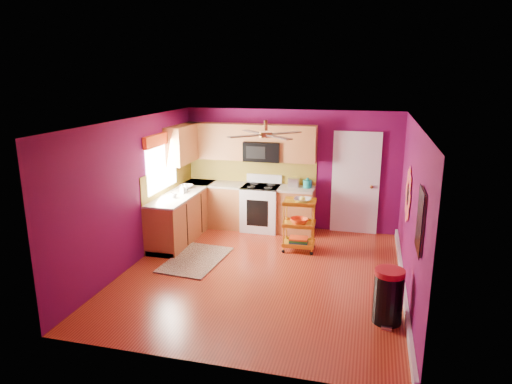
# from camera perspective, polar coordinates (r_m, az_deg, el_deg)

# --- Properties ---
(ground) EXTENTS (5.00, 5.00, 0.00)m
(ground) POSITION_cam_1_polar(r_m,az_deg,el_deg) (7.65, 0.79, -10.18)
(ground) COLOR maroon
(ground) RESTS_ON ground
(room_envelope) EXTENTS (4.54, 5.04, 2.52)m
(room_envelope) POSITION_cam_1_polar(r_m,az_deg,el_deg) (7.12, 1.04, 1.82)
(room_envelope) COLOR #5F0A44
(room_envelope) RESTS_ON ground
(lower_cabinets) EXTENTS (2.81, 2.31, 0.94)m
(lower_cabinets) POSITION_cam_1_polar(r_m,az_deg,el_deg) (9.48, -4.55, -2.44)
(lower_cabinets) COLOR #945528
(lower_cabinets) RESTS_ON ground
(electric_range) EXTENTS (0.76, 0.66, 1.13)m
(electric_range) POSITION_cam_1_polar(r_m,az_deg,el_deg) (9.58, 0.64, -1.91)
(electric_range) COLOR white
(electric_range) RESTS_ON ground
(upper_cabinetry) EXTENTS (2.80, 2.30, 1.26)m
(upper_cabinetry) POSITION_cam_1_polar(r_m,az_deg,el_deg) (9.48, -3.42, 6.04)
(upper_cabinetry) COLOR #945528
(upper_cabinetry) RESTS_ON ground
(left_window) EXTENTS (0.08, 1.35, 1.08)m
(left_window) POSITION_cam_1_polar(r_m,az_deg,el_deg) (8.82, -11.72, 4.71)
(left_window) COLOR white
(left_window) RESTS_ON ground
(panel_door) EXTENTS (0.95, 0.11, 2.15)m
(panel_door) POSITION_cam_1_polar(r_m,az_deg,el_deg) (9.48, 12.32, 0.96)
(panel_door) COLOR white
(panel_door) RESTS_ON ground
(right_wall_art) EXTENTS (0.04, 2.74, 1.04)m
(right_wall_art) POSITION_cam_1_polar(r_m,az_deg,el_deg) (6.68, 19.03, -1.52)
(right_wall_art) COLOR black
(right_wall_art) RESTS_ON ground
(ceiling_fan) EXTENTS (1.01, 1.01, 0.26)m
(ceiling_fan) POSITION_cam_1_polar(r_m,az_deg,el_deg) (7.20, 1.23, 7.29)
(ceiling_fan) COLOR #BF8C3F
(ceiling_fan) RESTS_ON ground
(shag_rug) EXTENTS (0.99, 1.50, 0.02)m
(shag_rug) POSITION_cam_1_polar(r_m,az_deg,el_deg) (8.23, -7.52, -8.37)
(shag_rug) COLOR #321A10
(shag_rug) RESTS_ON ground
(rolling_cart) EXTENTS (0.60, 0.45, 1.05)m
(rolling_cart) POSITION_cam_1_polar(r_m,az_deg,el_deg) (8.45, 5.47, -3.86)
(rolling_cart) COLOR gold
(rolling_cart) RESTS_ON ground
(trash_can) EXTENTS (0.44, 0.46, 0.75)m
(trash_can) POSITION_cam_1_polar(r_m,az_deg,el_deg) (6.39, 16.19, -12.38)
(trash_can) COLOR black
(trash_can) RESTS_ON ground
(teal_kettle) EXTENTS (0.18, 0.18, 0.21)m
(teal_kettle) POSITION_cam_1_polar(r_m,az_deg,el_deg) (9.37, 6.46, 1.04)
(teal_kettle) COLOR #128A86
(teal_kettle) RESTS_ON lower_cabinets
(toaster) EXTENTS (0.22, 0.15, 0.18)m
(toaster) POSITION_cam_1_polar(r_m,az_deg,el_deg) (9.42, 4.71, 1.19)
(toaster) COLOR beige
(toaster) RESTS_ON lower_cabinets
(soap_bottle_a) EXTENTS (0.08, 0.09, 0.19)m
(soap_bottle_a) POSITION_cam_1_polar(r_m,az_deg,el_deg) (8.97, -9.20, 0.38)
(soap_bottle_a) COLOR #EA3F72
(soap_bottle_a) RESTS_ON lower_cabinets
(soap_bottle_b) EXTENTS (0.13, 0.13, 0.17)m
(soap_bottle_b) POSITION_cam_1_polar(r_m,az_deg,el_deg) (9.09, -8.81, 0.55)
(soap_bottle_b) COLOR white
(soap_bottle_b) RESTS_ON lower_cabinets
(counter_dish) EXTENTS (0.27, 0.27, 0.07)m
(counter_dish) POSITION_cam_1_polar(r_m,az_deg,el_deg) (9.40, -8.69, 0.68)
(counter_dish) COLOR white
(counter_dish) RESTS_ON lower_cabinets
(counter_cup) EXTENTS (0.12, 0.12, 0.09)m
(counter_cup) POSITION_cam_1_polar(r_m,az_deg,el_deg) (8.69, -10.24, -0.45)
(counter_cup) COLOR white
(counter_cup) RESTS_ON lower_cabinets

